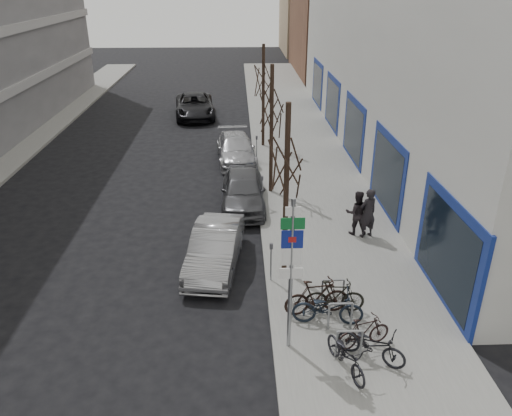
{
  "coord_description": "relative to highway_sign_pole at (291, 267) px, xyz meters",
  "views": [
    {
      "loc": [
        1.2,
        -9.9,
        8.58
      ],
      "look_at": [
        1.74,
        4.26,
        2.0
      ],
      "focal_mm": 35.0,
      "sensor_mm": 36.0,
      "label": 1
    }
  ],
  "objects": [
    {
      "name": "parked_car_front",
      "position": [
        -1.98,
        4.11,
        -1.78
      ],
      "size": [
        1.97,
        4.26,
        1.35
      ],
      "primitive_type": "imported",
      "rotation": [
        0.0,
        0.0,
        -0.13
      ],
      "color": "#959599",
      "rests_on": "ground"
    },
    {
      "name": "meter_mid",
      "position": [
        -0.25,
        8.51,
        -1.54
      ],
      "size": [
        0.1,
        0.08,
        1.27
      ],
      "color": "gray",
      "rests_on": "sidewalk_east"
    },
    {
      "name": "lane_car",
      "position": [
        -4.03,
        23.34,
        -1.71
      ],
      "size": [
        3.03,
        5.63,
        1.5
      ],
      "primitive_type": "imported",
      "rotation": [
        0.0,
        0.0,
        0.1
      ],
      "color": "black",
      "rests_on": "ground"
    },
    {
      "name": "bike_far_inner",
      "position": [
        0.88,
        1.3,
        -1.76
      ],
      "size": [
        1.87,
        0.78,
        1.1
      ],
      "primitive_type": "imported",
      "rotation": [
        0.0,
        0.0,
        1.71
      ],
      "color": "black",
      "rests_on": "sidewalk_east"
    },
    {
      "name": "bike_far_curb",
      "position": [
        1.93,
        -0.56,
        -1.78
      ],
      "size": [
        1.72,
        1.39,
        1.05
      ],
      "primitive_type": "imported",
      "rotation": [
        0.0,
        0.0,
        0.98
      ],
      "color": "black",
      "rests_on": "sidewalk_east"
    },
    {
      "name": "bike_near_left",
      "position": [
        1.25,
        -0.9,
        -1.8
      ],
      "size": [
        1.03,
        1.74,
        1.02
      ],
      "primitive_type": "imported",
      "rotation": [
        0.0,
        0.0,
        0.34
      ],
      "color": "black",
      "rests_on": "sidewalk_east"
    },
    {
      "name": "sidewalk_east",
      "position": [
        2.1,
        10.01,
        -2.38
      ],
      "size": [
        5.0,
        70.0,
        0.15
      ],
      "primitive_type": "cube",
      "color": "slate",
      "rests_on": "ground"
    },
    {
      "name": "pedestrian_near",
      "position": [
        3.33,
        5.72,
        -1.4
      ],
      "size": [
        0.78,
        0.65,
        1.82
      ],
      "primitive_type": "imported",
      "rotation": [
        0.0,
        0.0,
        3.53
      ],
      "color": "black",
      "rests_on": "sidewalk_east"
    },
    {
      "name": "parked_car_mid",
      "position": [
        -1.0,
        8.74,
        -1.72
      ],
      "size": [
        1.77,
        4.34,
        1.47
      ],
      "primitive_type": "imported",
      "rotation": [
        0.0,
        0.0,
        -0.01
      ],
      "color": "#49494D",
      "rests_on": "ground"
    },
    {
      "name": "meter_back",
      "position": [
        -0.25,
        14.01,
        -1.54
      ],
      "size": [
        0.1,
        0.08,
        1.27
      ],
      "color": "gray",
      "rests_on": "sidewalk_east"
    },
    {
      "name": "brick_building_far",
      "position": [
        10.6,
        40.01,
        1.54
      ],
      "size": [
        12.0,
        14.0,
        8.0
      ],
      "primitive_type": "cube",
      "color": "brown",
      "rests_on": "ground"
    },
    {
      "name": "meter_front",
      "position": [
        -0.25,
        3.01,
        -1.54
      ],
      "size": [
        0.1,
        0.08,
        1.27
      ],
      "color": "gray",
      "rests_on": "sidewalk_east"
    },
    {
      "name": "tree_mid",
      "position": [
        0.2,
        10.01,
        1.65
      ],
      "size": [
        1.8,
        1.8,
        5.5
      ],
      "color": "black",
      "rests_on": "ground"
    },
    {
      "name": "tree_near",
      "position": [
        0.2,
        3.51,
        1.65
      ],
      "size": [
        1.8,
        1.8,
        5.5
      ],
      "color": "black",
      "rests_on": "ground"
    },
    {
      "name": "bike_near_right",
      "position": [
        1.85,
        -0.1,
        -1.86
      ],
      "size": [
        1.54,
        0.86,
        0.9
      ],
      "primitive_type": "imported",
      "rotation": [
        0.0,
        0.0,
        1.87
      ],
      "color": "black",
      "rests_on": "sidewalk_east"
    },
    {
      "name": "pedestrian_far",
      "position": [
        2.99,
        5.95,
        -1.47
      ],
      "size": [
        0.64,
        0.46,
        1.67
      ],
      "primitive_type": "imported",
      "rotation": [
        0.0,
        0.0,
        3.07
      ],
      "color": "black",
      "rests_on": "sidewalk_east"
    },
    {
      "name": "tan_building_far",
      "position": [
        11.1,
        55.01,
        2.04
      ],
      "size": [
        13.0,
        12.0,
        9.0
      ],
      "primitive_type": "cube",
      "color": "#937A5B",
      "rests_on": "ground"
    },
    {
      "name": "highway_sign_pole",
      "position": [
        0.0,
        0.0,
        0.0
      ],
      "size": [
        0.55,
        0.1,
        4.2
      ],
      "color": "gray",
      "rests_on": "ground"
    },
    {
      "name": "bike_mid_curb",
      "position": [
        1.12,
        0.87,
        -1.73
      ],
      "size": [
        1.94,
        0.78,
        1.16
      ],
      "primitive_type": "imported",
      "rotation": [
        0.0,
        0.0,
        1.46
      ],
      "color": "black",
      "rests_on": "sidewalk_east"
    },
    {
      "name": "parked_car_back",
      "position": [
        -1.29,
        14.29,
        -1.8
      ],
      "size": [
        2.23,
        4.69,
        1.32
      ],
      "primitive_type": "imported",
      "rotation": [
        0.0,
        0.0,
        0.09
      ],
      "color": "#ABABB0",
      "rests_on": "ground"
    },
    {
      "name": "ground",
      "position": [
        -2.4,
        0.01,
        -2.46
      ],
      "size": [
        120.0,
        120.0,
        0.0
      ],
      "primitive_type": "plane",
      "color": "black",
      "rests_on": "ground"
    },
    {
      "name": "bike_rack",
      "position": [
        1.4,
        0.61,
        -1.8
      ],
      "size": [
        0.66,
        2.26,
        0.83
      ],
      "color": "gray",
      "rests_on": "sidewalk_east"
    },
    {
      "name": "tree_far",
      "position": [
        0.2,
        16.51,
        1.65
      ],
      "size": [
        1.8,
        1.8,
        5.5
      ],
      "color": "black",
      "rests_on": "ground"
    },
    {
      "name": "bike_mid_inner",
      "position": [
        1.4,
        1.37,
        -1.81
      ],
      "size": [
        1.68,
        0.57,
        1.01
      ],
      "primitive_type": "imported",
      "rotation": [
        0.0,
        0.0,
        1.53
      ],
      "color": "black",
      "rests_on": "sidewalk_east"
    }
  ]
}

